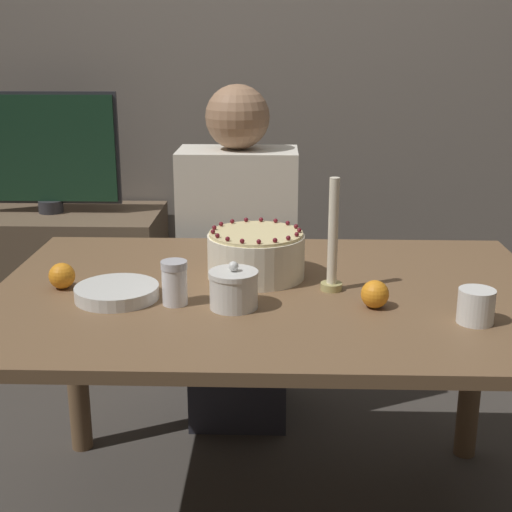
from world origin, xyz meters
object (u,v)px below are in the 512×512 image
at_px(sugar_bowl, 234,289).
at_px(sugar_shaker, 175,282).
at_px(tv_monitor, 46,151).
at_px(cake, 256,255).
at_px(person_man_blue_shirt, 239,279).
at_px(candle, 333,245).

distance_m(sugar_bowl, sugar_shaker, 0.14).
bearing_deg(tv_monitor, sugar_bowl, -56.67).
relative_size(cake, sugar_shaker, 2.41).
bearing_deg(tv_monitor, person_man_blue_shirt, -29.70).
relative_size(sugar_bowl, person_man_blue_shirt, 0.10).
bearing_deg(person_man_blue_shirt, sugar_bowl, 92.43).
distance_m(sugar_shaker, person_man_blue_shirt, 0.84).
relative_size(person_man_blue_shirt, tv_monitor, 2.03).
height_order(cake, tv_monitor, tv_monitor).
height_order(sugar_shaker, tv_monitor, tv_monitor).
bearing_deg(candle, tv_monitor, 133.34).
xyz_separation_m(cake, person_man_blue_shirt, (-0.08, 0.58, -0.27)).
bearing_deg(tv_monitor, sugar_shaker, -61.01).
bearing_deg(sugar_bowl, cake, 78.87).
distance_m(cake, tv_monitor, 1.35).
xyz_separation_m(cake, sugar_bowl, (-0.05, -0.23, -0.02)).
distance_m(person_man_blue_shirt, tv_monitor, 0.99).
height_order(person_man_blue_shirt, tv_monitor, person_man_blue_shirt).
relative_size(sugar_bowl, sugar_shaker, 1.09).
bearing_deg(candle, sugar_shaker, -163.58).
bearing_deg(sugar_shaker, candle, 16.42).
distance_m(cake, sugar_shaker, 0.28).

